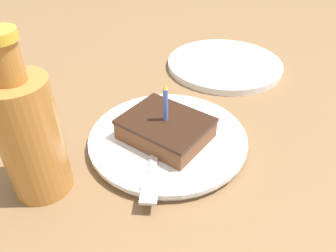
{
  "coord_description": "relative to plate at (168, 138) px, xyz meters",
  "views": [
    {
      "loc": [
        -0.35,
        -0.25,
        0.36
      ],
      "look_at": [
        0.0,
        0.01,
        0.04
      ],
      "focal_mm": 35.0,
      "sensor_mm": 36.0,
      "label": 1
    }
  ],
  "objects": [
    {
      "name": "cake_slice",
      "position": [
        -0.01,
        -0.0,
        0.03
      ],
      "size": [
        0.11,
        0.14,
        0.1
      ],
      "color": "brown",
      "rests_on": "plate"
    },
    {
      "name": "ground_plane",
      "position": [
        -0.0,
        -0.01,
        -0.03
      ],
      "size": [
        2.4,
        2.4,
        0.04
      ],
      "color": "brown",
      "rests_on": "ground"
    },
    {
      "name": "bottle",
      "position": [
        -0.19,
        0.09,
        0.09
      ],
      "size": [
        0.08,
        0.08,
        0.24
      ],
      "color": "#B27233",
      "rests_on": "ground_plane"
    },
    {
      "name": "side_plate",
      "position": [
        0.31,
        0.06,
        -0.0
      ],
      "size": [
        0.27,
        0.27,
        0.02
      ],
      "color": "silver",
      "rests_on": "ground_plane"
    },
    {
      "name": "plate",
      "position": [
        0.0,
        0.0,
        0.0
      ],
      "size": [
        0.27,
        0.27,
        0.02
      ],
      "color": "silver",
      "rests_on": "ground_plane"
    },
    {
      "name": "fork",
      "position": [
        -0.07,
        -0.02,
        0.01
      ],
      "size": [
        0.17,
        0.12,
        0.0
      ],
      "color": "silver",
      "rests_on": "plate"
    }
  ]
}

